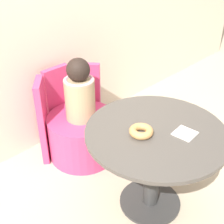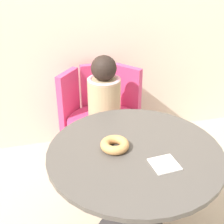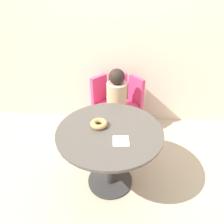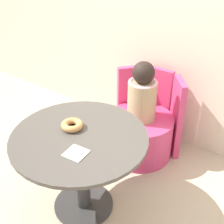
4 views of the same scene
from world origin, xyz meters
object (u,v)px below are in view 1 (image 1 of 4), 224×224
at_px(tub_chair, 82,136).
at_px(donut, 141,131).
at_px(round_table, 155,150).
at_px(child_figure, 80,92).

relative_size(tub_chair, donut, 3.83).
bearing_deg(round_table, tub_chair, 88.61).
height_order(round_table, tub_chair, round_table).
distance_m(child_figure, donut, 0.73).
bearing_deg(tub_chair, donut, -98.95).
xyz_separation_m(round_table, donut, (-0.09, 0.04, 0.18)).
bearing_deg(child_figure, donut, -98.95).
bearing_deg(round_table, child_figure, 88.61).
height_order(tub_chair, child_figure, child_figure).
relative_size(round_table, tub_chair, 1.58).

